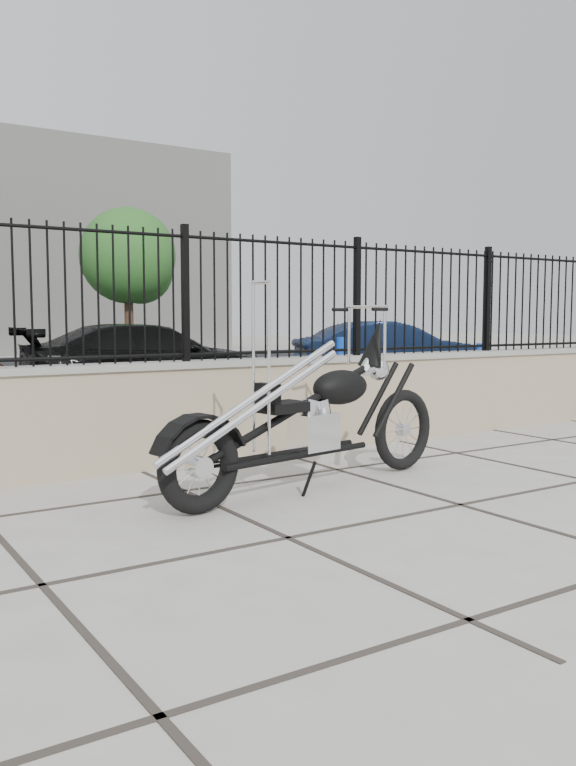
# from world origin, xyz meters

# --- Properties ---
(ground_plane) EXTENTS (90.00, 90.00, 0.00)m
(ground_plane) POSITION_xyz_m (0.00, 0.00, 0.00)
(ground_plane) COLOR #99968E
(ground_plane) RESTS_ON ground
(parking_lot) EXTENTS (30.00, 30.00, 0.00)m
(parking_lot) POSITION_xyz_m (0.00, 12.50, 0.00)
(parking_lot) COLOR black
(parking_lot) RESTS_ON ground
(retaining_wall) EXTENTS (14.00, 0.36, 0.96)m
(retaining_wall) POSITION_xyz_m (0.00, 2.50, 0.48)
(retaining_wall) COLOR gray
(retaining_wall) RESTS_ON ground_plane
(iron_fence) EXTENTS (14.00, 0.08, 1.20)m
(iron_fence) POSITION_xyz_m (0.00, 2.50, 1.56)
(iron_fence) COLOR black
(iron_fence) RESTS_ON retaining_wall
(chopper_motorcycle) EXTENTS (2.81, 0.92, 1.66)m
(chopper_motorcycle) POSITION_xyz_m (-0.66, 0.99, 0.83)
(chopper_motorcycle) COLOR black
(chopper_motorcycle) RESTS_ON ground_plane
(car_black) EXTENTS (4.41, 1.99, 1.25)m
(car_black) POSITION_xyz_m (0.95, 8.04, 0.63)
(car_black) COLOR black
(car_black) RESTS_ON parking_lot
(car_blue) EXTENTS (4.11, 2.75, 1.28)m
(car_blue) POSITION_xyz_m (6.05, 7.79, 0.64)
(car_blue) COLOR black
(car_blue) RESTS_ON parking_lot
(bollard_b) EXTENTS (0.16, 0.16, 1.09)m
(bollard_b) POSITION_xyz_m (2.33, 4.53, 0.54)
(bollard_b) COLOR blue
(bollard_b) RESTS_ON ground_plane
(bollard_c) EXTENTS (0.12, 0.12, 0.91)m
(bollard_c) POSITION_xyz_m (5.83, 5.21, 0.46)
(bollard_c) COLOR #0B35AC
(bollard_c) RESTS_ON ground_plane
(tree_right) EXTENTS (2.74, 2.74, 4.62)m
(tree_right) POSITION_xyz_m (3.96, 16.84, 3.24)
(tree_right) COLOR #382619
(tree_right) RESTS_ON ground_plane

